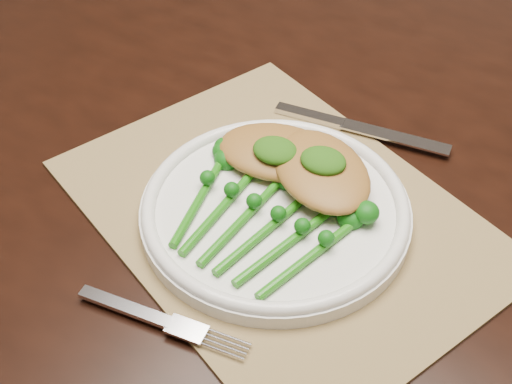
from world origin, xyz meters
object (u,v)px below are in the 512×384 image
at_px(dining_table, 285,337).
at_px(placemat, 279,213).
at_px(dinner_plate, 275,209).
at_px(chicken_fillet_left, 278,152).
at_px(broccolini_bundle, 253,226).

bearing_deg(dining_table, placemat, -66.48).
xyz_separation_m(placemat, dinner_plate, (-0.00, -0.01, 0.01)).
relative_size(chicken_fillet_left, broccolini_bundle, 0.66).
bearing_deg(chicken_fillet_left, dinner_plate, -75.50).
relative_size(dining_table, dinner_plate, 6.41).
distance_m(dining_table, chicken_fillet_left, 0.41).
height_order(dining_table, chicken_fillet_left, chicken_fillet_left).
bearing_deg(dining_table, dinner_plate, -67.76).
distance_m(placemat, chicken_fillet_left, 0.07).
bearing_deg(broccolini_bundle, chicken_fillet_left, 111.35).
xyz_separation_m(chicken_fillet_left, broccolini_bundle, (0.02, -0.10, -0.01)).
distance_m(dining_table, dinner_plate, 0.41).
height_order(placemat, broccolini_bundle, broccolini_bundle).
bearing_deg(placemat, dining_table, 132.21).
relative_size(dinner_plate, broccolini_bundle, 1.39).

